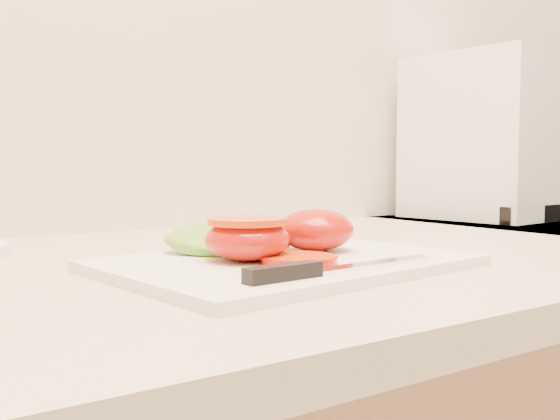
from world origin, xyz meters
TOP-DOWN VIEW (x-y plane):
  - cutting_board at (-0.31, 1.58)m, footprint 0.35×0.28m
  - tomato_half_dome at (-0.25, 1.61)m, footprint 0.08×0.08m
  - tomato_half_cut at (-0.35, 1.59)m, footprint 0.08×0.08m
  - tomato_slice_0 at (-0.32, 1.55)m, footprint 0.07×0.07m
  - lettuce_leaf_0 at (-0.33, 1.65)m, footprint 0.16×0.14m
  - knife at (-0.33, 1.49)m, footprint 0.21×0.04m
  - appliance at (0.33, 1.85)m, footprint 0.23×0.27m

SIDE VIEW (x-z plane):
  - cutting_board at x=-0.31m, z-range 0.93..0.94m
  - tomato_slice_0 at x=-0.32m, z-range 0.94..0.95m
  - knife at x=-0.33m, z-range 0.94..0.95m
  - lettuce_leaf_0 at x=-0.33m, z-range 0.94..0.97m
  - tomato_half_cut at x=-0.35m, z-range 0.94..0.98m
  - tomato_half_dome at x=-0.25m, z-range 0.94..0.98m
  - appliance at x=0.33m, z-range 0.93..1.23m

